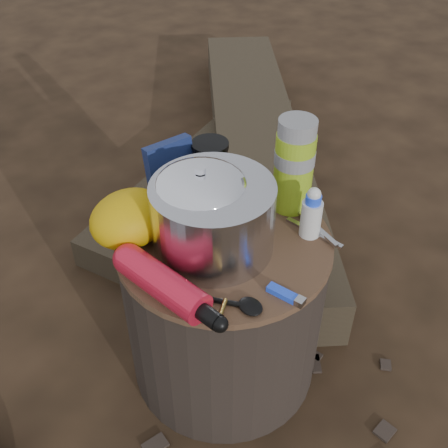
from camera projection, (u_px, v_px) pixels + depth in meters
ground at (224, 361)px, 1.45m from camera, size 60.00×60.00×0.00m
stump at (224, 307)px, 1.31m from camera, size 0.47×0.47×0.43m
log_main at (256, 144)px, 2.16m from camera, size 1.36×1.74×0.16m
log_small at (201, 169)px, 2.07m from camera, size 1.21×0.68×0.10m
foil_windscreen at (213, 217)px, 1.11m from camera, size 0.26×0.26×0.16m
camping_pot at (202, 208)px, 1.11m from camera, size 0.18×0.18×0.18m
fuel_bottle at (163, 284)px, 1.03m from camera, size 0.11×0.27×0.06m
thermos at (294, 166)px, 1.20m from camera, size 0.09×0.09×0.22m
travel_mug at (210, 166)px, 1.28m from camera, size 0.08×0.08×0.13m
stuff_sack at (129, 219)px, 1.13m from camera, size 0.17×0.14×0.12m
food_pouch at (171, 171)px, 1.25m from camera, size 0.12×0.03×0.15m
lighter at (282, 293)px, 1.04m from camera, size 0.04×0.08×0.01m
pot_grabber at (314, 231)px, 1.18m from camera, size 0.04×0.15×0.01m
spork at (211, 299)px, 1.03m from camera, size 0.13×0.15×0.01m
squeeze_bottle at (311, 215)px, 1.15m from camera, size 0.05×0.05×0.11m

